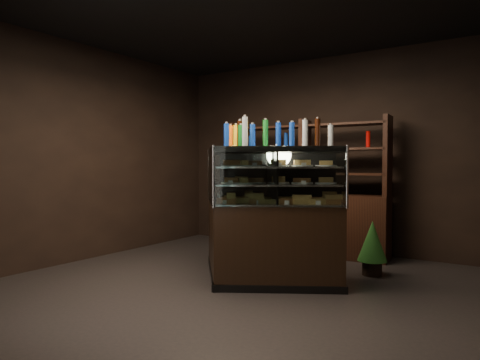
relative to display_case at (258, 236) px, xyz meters
name	(u,v)px	position (x,y,z in m)	size (l,w,h in m)	color
ground	(234,286)	(-0.07, -0.39, -0.51)	(5.00, 5.00, 0.00)	black
room_shell	(234,108)	(-0.07, -0.39, 1.43)	(5.02, 5.02, 3.01)	black
display_case	(258,236)	(0.00, 0.00, 0.00)	(2.09, 1.53, 1.53)	black
food_display	(258,181)	(0.00, -0.01, 0.64)	(1.68, 1.08, 0.47)	#C48246
bottles_top	(258,136)	(0.00, 0.00, 1.15)	(1.51, 0.94, 0.30)	#0F38B2
potted_conifer	(372,240)	(1.05, 0.91, -0.08)	(0.35, 0.35, 0.74)	black
back_shelving	(305,213)	(-0.17, 1.66, 0.09)	(2.47, 0.55, 2.00)	black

